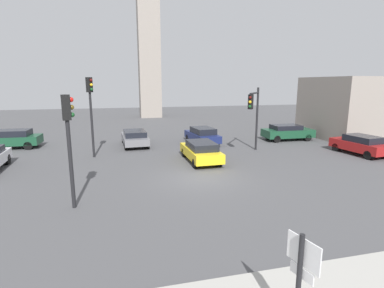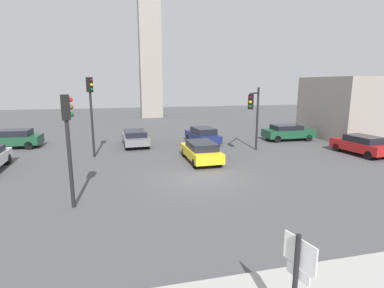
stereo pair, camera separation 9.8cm
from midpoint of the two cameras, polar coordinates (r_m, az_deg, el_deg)
ground_plane at (r=16.56m, az=1.66°, el=-6.55°), size 99.12×99.12×0.00m
direction_sign at (r=6.50m, az=19.79°, el=-22.60°), size 0.21×0.78×2.28m
traffic_light_0 at (r=22.17m, az=11.92°, el=6.66°), size 1.87×2.47×4.82m
traffic_light_1 at (r=21.71m, az=-18.62°, el=7.51°), size 0.47×0.46×5.53m
traffic_light_2 at (r=12.94m, az=-22.43°, el=2.49°), size 0.49×0.38×4.71m
car_0 at (r=24.99m, az=29.69°, el=-0.10°), size 2.27×4.26×1.42m
car_1 at (r=19.84m, az=1.86°, el=-1.33°), size 1.91×4.43×1.36m
car_2 at (r=28.60m, az=17.94°, el=2.19°), size 4.52×2.07×1.42m
car_3 at (r=25.82m, az=2.17°, el=1.72°), size 2.25×4.46×1.40m
car_5 at (r=27.87m, az=-30.95°, el=0.91°), size 4.37×2.08×1.49m
car_6 at (r=25.27m, az=-10.69°, el=1.24°), size 2.13×4.45×1.30m
building_flank at (r=34.68m, az=32.43°, el=5.99°), size 13.60×7.41×5.69m
skyline_tower at (r=47.29m, az=-8.11°, el=21.29°), size 3.14×3.14×26.41m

